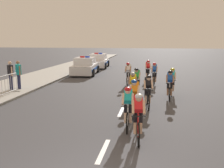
% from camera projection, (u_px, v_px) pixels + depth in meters
% --- Properties ---
extents(sidewalk_slab, '(3.86, 60.00, 0.12)m').
position_uv_depth(sidewalk_slab, '(37.00, 78.00, 19.70)').
color(sidewalk_slab, '#A3A099').
rests_on(sidewalk_slab, ground).
extents(kerb_edge, '(0.16, 60.00, 0.13)m').
position_uv_depth(kerb_edge, '(60.00, 79.00, 19.41)').
color(kerb_edge, '#9E9E99').
rests_on(kerb_edge, ground).
extents(lane_markings_centre, '(0.14, 21.60, 0.01)m').
position_uv_depth(lane_markings_centre, '(126.00, 100.00, 12.94)').
color(lane_markings_centre, white).
rests_on(lane_markings_centre, ground).
extents(cyclist_lead, '(0.45, 1.72, 1.56)m').
position_uv_depth(cyclist_lead, '(138.00, 116.00, 7.71)').
color(cyclist_lead, black).
rests_on(cyclist_lead, ground).
extents(cyclist_second, '(0.43, 1.72, 1.56)m').
position_uv_depth(cyclist_second, '(128.00, 107.00, 8.73)').
color(cyclist_second, black).
rests_on(cyclist_second, ground).
extents(cyclist_third, '(0.43, 1.72, 1.56)m').
position_uv_depth(cyclist_third, '(135.00, 97.00, 10.23)').
color(cyclist_third, black).
rests_on(cyclist_third, ground).
extents(cyclist_fourth, '(0.45, 1.72, 1.56)m').
position_uv_depth(cyclist_fourth, '(148.00, 91.00, 11.43)').
color(cyclist_fourth, black).
rests_on(cyclist_fourth, ground).
extents(cyclist_fifth, '(0.42, 1.72, 1.56)m').
position_uv_depth(cyclist_fifth, '(133.00, 86.00, 12.42)').
color(cyclist_fifth, black).
rests_on(cyclist_fifth, ground).
extents(cyclist_sixth, '(0.42, 1.72, 1.56)m').
position_uv_depth(cyclist_sixth, '(170.00, 84.00, 13.03)').
color(cyclist_sixth, black).
rests_on(cyclist_sixth, ground).
extents(cyclist_seventh, '(0.43, 1.72, 1.56)m').
position_uv_depth(cyclist_seventh, '(137.00, 81.00, 14.06)').
color(cyclist_seventh, black).
rests_on(cyclist_seventh, ground).
extents(cyclist_eighth, '(0.43, 1.72, 1.56)m').
position_uv_depth(cyclist_eighth, '(172.00, 81.00, 14.07)').
color(cyclist_eighth, black).
rests_on(cyclist_eighth, ground).
extents(cyclist_ninth, '(0.42, 1.72, 1.56)m').
position_uv_depth(cyclist_ninth, '(128.00, 73.00, 17.18)').
color(cyclist_ninth, black).
rests_on(cyclist_ninth, ground).
extents(cyclist_tenth, '(0.45, 1.72, 1.56)m').
position_uv_depth(cyclist_tenth, '(148.00, 70.00, 18.95)').
color(cyclist_tenth, black).
rests_on(cyclist_tenth, ground).
extents(cyclist_eleventh, '(0.43, 1.72, 1.56)m').
position_uv_depth(cyclist_eleventh, '(154.00, 73.00, 17.06)').
color(cyclist_eleventh, black).
rests_on(cyclist_eleventh, ground).
extents(police_car_nearest, '(2.23, 4.51, 1.59)m').
position_uv_depth(police_car_nearest, '(85.00, 67.00, 22.24)').
color(police_car_nearest, silver).
rests_on(police_car_nearest, ground).
extents(police_car_second, '(2.23, 4.51, 1.59)m').
position_uv_depth(police_car_second, '(99.00, 61.00, 27.51)').
color(police_car_second, white).
rests_on(police_car_second, ground).
extents(crowd_barrier_rear, '(0.51, 2.32, 1.07)m').
position_uv_depth(crowd_barrier_rear, '(5.00, 86.00, 13.39)').
color(crowd_barrier_rear, '#B7BABF').
rests_on(crowd_barrier_rear, sidewalk_slab).
extents(spectator_closest, '(0.45, 0.40, 1.68)m').
position_uv_depth(spectator_closest, '(18.00, 73.00, 15.17)').
color(spectator_closest, '#23284C').
rests_on(spectator_closest, sidewalk_slab).
extents(spectator_middle, '(0.46, 0.40, 1.68)m').
position_uv_depth(spectator_middle, '(10.00, 73.00, 14.87)').
color(spectator_middle, '#23284C').
rests_on(spectator_middle, sidewalk_slab).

